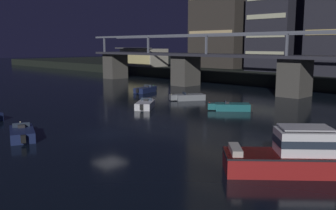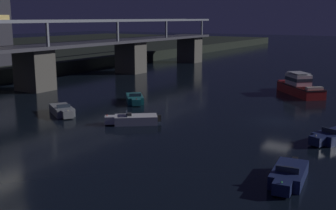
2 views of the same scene
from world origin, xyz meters
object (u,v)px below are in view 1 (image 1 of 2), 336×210
at_px(tower_west_tall, 277,26).
at_px(speedboat_near_right, 189,97).
at_px(river_bridge, 295,69).
at_px(speedboat_far_left, 231,107).
at_px(speedboat_mid_center, 22,133).
at_px(speedboat_mid_right, 146,90).
at_px(speedboat_mid_left, 145,105).
at_px(cabin_cruiser_near_left, 299,156).
at_px(waterfront_pavilion, 143,57).

height_order(tower_west_tall, speedboat_near_right, tower_west_tall).
xyz_separation_m(river_bridge, speedboat_far_left, (0.34, -16.42, -3.67)).
height_order(speedboat_near_right, speedboat_mid_center, same).
distance_m(speedboat_mid_right, speedboat_far_left, 20.03).
relative_size(river_bridge, speedboat_mid_left, 19.80).
bearing_deg(cabin_cruiser_near_left, river_bridge, 116.69).
relative_size(speedboat_near_right, speedboat_mid_center, 0.95).
height_order(waterfront_pavilion, speedboat_near_right, waterfront_pavilion).
distance_m(tower_west_tall, cabin_cruiser_near_left, 59.26).
bearing_deg(speedboat_mid_right, tower_west_tall, 80.17).
distance_m(speedboat_near_right, speedboat_mid_center, 25.79).
relative_size(speedboat_near_right, speedboat_mid_right, 0.93).
height_order(river_bridge, speedboat_mid_right, river_bridge).
relative_size(speedboat_mid_right, speedboat_far_left, 1.14).
distance_m(cabin_cruiser_near_left, speedboat_near_right, 29.86).
height_order(speedboat_mid_center, speedboat_mid_right, same).
distance_m(tower_west_tall, speedboat_near_right, 35.08).
distance_m(river_bridge, waterfront_pavilion, 48.54).
xyz_separation_m(river_bridge, cabin_cruiser_near_left, (15.70, -31.23, -3.04)).
bearing_deg(speedboat_far_left, speedboat_mid_center, -100.75).
bearing_deg(river_bridge, speedboat_mid_left, -109.44).
relative_size(speedboat_near_right, speedboat_mid_left, 1.04).
xyz_separation_m(river_bridge, tower_west_tall, (-13.82, 19.11, 7.31)).
distance_m(tower_west_tall, waterfront_pavilion, 34.71).
xyz_separation_m(waterfront_pavilion, cabin_cruiser_near_left, (62.75, -43.14, -3.39)).
bearing_deg(speedboat_far_left, river_bridge, 91.19).
bearing_deg(speedboat_near_right, speedboat_mid_center, -79.83).
height_order(river_bridge, tower_west_tall, tower_west_tall).
bearing_deg(speedboat_mid_left, waterfront_pavilion, 138.86).
relative_size(tower_west_tall, speedboat_mid_right, 3.61).
bearing_deg(waterfront_pavilion, speedboat_mid_right, -40.84).
xyz_separation_m(waterfront_pavilion, speedboat_far_left, (47.39, -28.34, -4.02)).
bearing_deg(river_bridge, cabin_cruiser_near_left, -63.31).
bearing_deg(speedboat_mid_center, speedboat_far_left, 79.25).
height_order(tower_west_tall, speedboat_mid_right, tower_west_tall).
bearing_deg(speedboat_near_right, tower_west_tall, 99.12).
xyz_separation_m(tower_west_tall, speedboat_mid_left, (5.94, -41.42, -10.99)).
height_order(waterfront_pavilion, speedboat_far_left, waterfront_pavilion).
bearing_deg(speedboat_mid_left, speedboat_far_left, 35.62).
relative_size(cabin_cruiser_near_left, speedboat_near_right, 1.68).
height_order(speedboat_mid_right, speedboat_far_left, same).
xyz_separation_m(cabin_cruiser_near_left, speedboat_mid_right, (-34.92, 19.09, -0.64)).
distance_m(waterfront_pavilion, speedboat_mid_center, 66.95).
relative_size(waterfront_pavilion, speedboat_mid_right, 2.39).
distance_m(waterfront_pavilion, cabin_cruiser_near_left, 76.22).
distance_m(river_bridge, speedboat_mid_center, 39.55).
xyz_separation_m(river_bridge, speedboat_near_right, (-8.53, -13.79, -3.67)).
relative_size(river_bridge, tower_west_tall, 4.94).
distance_m(waterfront_pavilion, speedboat_mid_right, 37.00).
distance_m(tower_west_tall, speedboat_far_left, 39.79).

